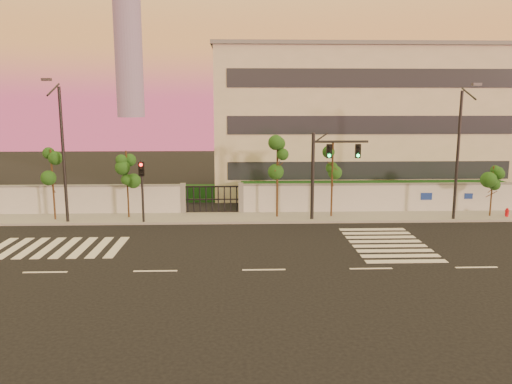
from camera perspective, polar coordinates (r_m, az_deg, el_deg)
ground at (r=23.35m, az=0.91°, el=-8.89°), size 120.00×120.00×0.00m
sidewalk at (r=33.43m, az=0.01°, el=-2.94°), size 60.00×3.00×0.15m
perimeter_wall at (r=34.70m, az=0.10°, el=-0.78°), size 60.00×0.36×2.20m
hedge_row at (r=37.48m, az=1.57°, el=-0.37°), size 41.00×4.25×1.80m
institutional_building at (r=45.22m, az=11.08°, el=8.03°), size 24.40×12.40×12.25m
distant_skyscraper at (r=313.50m, az=-14.57°, el=19.69°), size 16.00×16.00×118.00m
road_markings at (r=26.91m, az=-2.88°, el=-6.31°), size 57.00×7.62×0.02m
street_tree_b at (r=34.60m, az=-22.26°, el=2.48°), size 1.42×1.13×4.73m
street_tree_c at (r=33.81m, az=-14.51°, el=2.56°), size 1.34×1.07×4.58m
street_tree_d at (r=32.87m, az=2.51°, el=3.91°), size 1.64×1.30×5.55m
street_tree_e at (r=33.40m, az=8.77°, el=3.35°), size 1.52×1.21×5.11m
street_tree_f at (r=36.78m, az=25.44°, el=1.27°), size 1.31×1.04×3.52m
traffic_signal_main at (r=32.44m, az=7.79°, el=2.97°), size 3.65×0.36×5.76m
traffic_signal_secondary at (r=32.26m, az=-12.89°, el=0.91°), size 0.32×0.32×4.11m
streetlight_west at (r=33.37m, az=-21.31°, el=4.72°), size 0.54×2.17×9.04m
streetlight_east at (r=34.43m, az=22.22°, el=4.59°), size 0.53×2.12×8.80m
fire_hydrant at (r=37.36m, az=26.75°, el=-2.19°), size 0.29×0.27×0.74m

